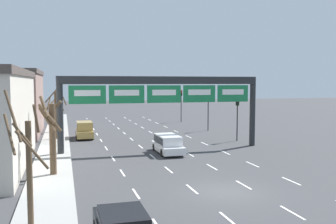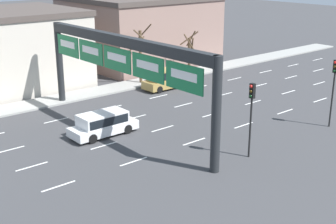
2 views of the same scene
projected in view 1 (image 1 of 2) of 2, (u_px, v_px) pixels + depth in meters
name	position (u px, v px, depth m)	size (l,w,h in m)	color
ground_plane	(225.00, 192.00, 21.20)	(220.00, 220.00, 0.00)	#3D3D3F
sidewalk_left	(47.00, 206.00, 18.60)	(2.80, 110.00, 0.15)	#999993
lane_dashes	(164.00, 150.00, 34.16)	(10.02, 67.00, 0.01)	white
sign_gantry	(163.00, 92.00, 33.91)	(18.65, 0.70, 6.74)	#232628
suv_gold	(84.00, 129.00, 41.35)	(1.82, 3.92, 1.87)	#A88947
suv_white	(168.00, 143.00, 32.69)	(1.92, 4.74, 1.61)	silver
traffic_light_near_gantry	(208.00, 104.00, 47.90)	(0.30, 0.35, 4.92)	black
traffic_light_mid_block	(237.00, 110.00, 39.49)	(0.30, 0.35, 4.67)	black
traffic_light_far_end	(181.00, 99.00, 58.65)	(0.30, 0.35, 5.00)	black
tree_bare_closest	(56.00, 112.00, 40.05)	(2.29, 2.29, 5.63)	brown
tree_bare_second	(52.00, 133.00, 24.39)	(1.56, 1.58, 5.17)	brown
tree_bare_third	(58.00, 112.00, 46.20)	(2.22, 2.21, 4.42)	brown
tree_bare_furthest	(27.00, 161.00, 15.60)	(1.86, 1.51, 5.74)	brown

